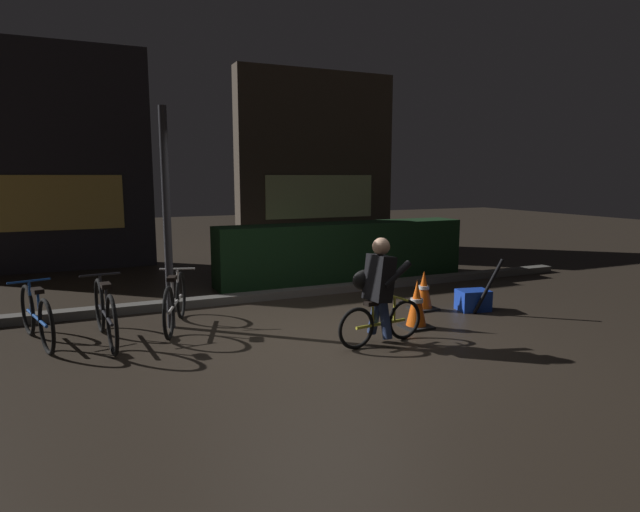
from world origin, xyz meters
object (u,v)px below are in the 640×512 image
at_px(street_post, 167,220).
at_px(cyclist, 378,291).
at_px(parked_bike_left_mid, 105,313).
at_px(closed_umbrella, 489,286).
at_px(parked_bike_center_left, 175,302).
at_px(parked_bike_leftmost, 37,317).
at_px(traffic_cone_near, 417,305).
at_px(traffic_cone_far, 424,291).
at_px(blue_crate, 473,300).

relative_size(street_post, cyclist, 2.23).
relative_size(parked_bike_left_mid, closed_umbrella, 1.98).
bearing_deg(parked_bike_center_left, closed_umbrella, -86.64).
bearing_deg(parked_bike_left_mid, parked_bike_leftmost, 64.19).
bearing_deg(closed_umbrella, street_post, -162.05).
xyz_separation_m(parked_bike_left_mid, closed_umbrella, (4.97, -0.80, 0.05)).
relative_size(traffic_cone_near, traffic_cone_far, 1.09).
bearing_deg(parked_bike_leftmost, street_post, -102.79).
bearing_deg(traffic_cone_near, traffic_cone_far, 49.58).
distance_m(street_post, parked_bike_center_left, 1.06).
height_order(traffic_cone_far, cyclist, cyclist).
bearing_deg(blue_crate, closed_umbrella, -79.21).
bearing_deg(traffic_cone_far, traffic_cone_near, -130.42).
xyz_separation_m(street_post, parked_bike_leftmost, (-1.52, -0.07, -1.06)).
relative_size(cyclist, closed_umbrella, 1.47).
relative_size(street_post, closed_umbrella, 3.27).
bearing_deg(street_post, parked_bike_leftmost, -177.30).
height_order(parked_bike_left_mid, closed_umbrella, closed_umbrella).
xyz_separation_m(parked_bike_left_mid, cyclist, (2.87, -1.34, 0.28)).
xyz_separation_m(parked_bike_left_mid, traffic_cone_near, (3.67, -0.95, -0.05)).
xyz_separation_m(street_post, parked_bike_center_left, (0.05, -0.06, -1.06)).
relative_size(parked_bike_leftmost, parked_bike_left_mid, 0.90).
xyz_separation_m(traffic_cone_near, blue_crate, (1.26, 0.40, -0.15)).
distance_m(parked_bike_center_left, traffic_cone_near, 3.09).
bearing_deg(cyclist, blue_crate, 13.32).
relative_size(traffic_cone_near, cyclist, 0.50).
height_order(traffic_cone_near, blue_crate, traffic_cone_near).
relative_size(traffic_cone_far, blue_crate, 1.30).
bearing_deg(street_post, cyclist, -38.92).
distance_m(street_post, traffic_cone_near, 3.34).
height_order(parked_bike_leftmost, parked_bike_left_mid, parked_bike_left_mid).
height_order(street_post, parked_bike_center_left, street_post).
bearing_deg(closed_umbrella, cyclist, -132.49).
bearing_deg(blue_crate, parked_bike_left_mid, 173.57).
height_order(parked_bike_left_mid, traffic_cone_far, parked_bike_left_mid).
distance_m(parked_bike_leftmost, parked_bike_left_mid, 0.78).
bearing_deg(parked_bike_leftmost, closed_umbrella, -116.19).
bearing_deg(parked_bike_center_left, parked_bike_leftmost, 108.55).
relative_size(street_post, parked_bike_left_mid, 1.65).
bearing_deg(cyclist, parked_bike_center_left, 133.93).
bearing_deg(blue_crate, street_post, 167.72).
bearing_deg(traffic_cone_near, parked_bike_center_left, 156.33).
relative_size(parked_bike_left_mid, blue_crate, 3.83).
height_order(traffic_cone_far, blue_crate, traffic_cone_far).
bearing_deg(traffic_cone_far, closed_umbrella, -41.17).
bearing_deg(traffic_cone_far, parked_bike_center_left, 171.78).
relative_size(street_post, traffic_cone_near, 4.46).
height_order(street_post, parked_bike_left_mid, street_post).
bearing_deg(cyclist, traffic_cone_near, 18.11).
height_order(traffic_cone_near, closed_umbrella, closed_umbrella).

